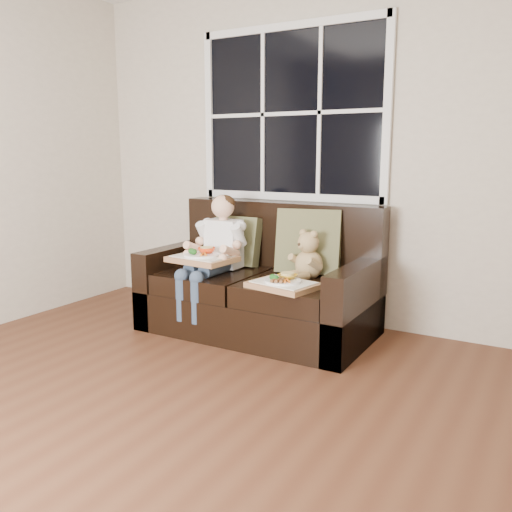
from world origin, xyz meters
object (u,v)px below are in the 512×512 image
Objects in this scene: loveseat at (262,290)px; child at (216,245)px; teddy_bear at (308,258)px; tray_right at (284,283)px; tray_left at (203,257)px.

child is (-0.34, -0.12, 0.34)m from loveseat.
child is at bearing -160.25° from loveseat.
loveseat is at bearing -157.46° from teddy_bear.
child reaches higher than tray_right.
teddy_bear is 0.75× the size of tray_right.
loveseat is 3.47× the size of tray_right.
tray_right is (0.36, -0.35, 0.17)m from loveseat.
tray_left is 0.73m from tray_right.
teddy_bear is at bearing 1.39° from loveseat.
child is at bearing -148.53° from teddy_bear.
child is 0.75m from tray_right.
child is at bearing 85.68° from tray_left.
loveseat is at bearing 19.75° from child.
teddy_bear is 0.38m from tray_right.
tray_left is (-0.36, -0.27, 0.27)m from loveseat.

